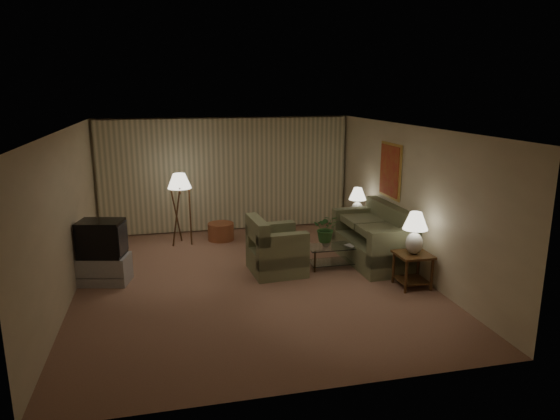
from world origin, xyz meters
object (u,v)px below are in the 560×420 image
at_px(side_table_near, 413,264).
at_px(side_table_far, 356,225).
at_px(coffee_table, 333,253).
at_px(tv_cabinet, 104,269).
at_px(table_lamp_near, 415,229).
at_px(sofa, 373,240).
at_px(floor_lamp, 181,208).
at_px(vase, 326,243).
at_px(table_lamp_far, 357,200).
at_px(ottoman, 221,231).
at_px(armchair, 277,251).
at_px(crt_tv, 101,238).

height_order(side_table_near, side_table_far, same).
height_order(coffee_table, tv_cabinet, tv_cabinet).
height_order(side_table_far, tv_cabinet, side_table_far).
xyz_separation_m(side_table_near, coffee_table, (-1.00, 1.25, -0.14)).
bearing_deg(table_lamp_near, tv_cabinet, 165.06).
relative_size(sofa, floor_lamp, 1.30).
bearing_deg(side_table_far, vase, -130.54).
distance_m(table_lamp_far, vase, 1.84).
xyz_separation_m(side_table_far, floor_lamp, (-3.78, 0.80, 0.42)).
xyz_separation_m(sofa, ottoman, (-2.75, 2.16, -0.25)).
bearing_deg(table_lamp_near, armchair, 149.97).
bearing_deg(coffee_table, sofa, 6.67).
xyz_separation_m(coffee_table, crt_tv, (-4.20, 0.14, 0.54)).
relative_size(sofa, crt_tv, 2.43).
bearing_deg(ottoman, coffee_table, -49.97).
distance_m(armchair, table_lamp_near, 2.53).
height_order(tv_cabinet, vase, vase).
relative_size(armchair, side_table_near, 1.89).
xyz_separation_m(side_table_far, coffee_table, (-1.00, -1.35, -0.13)).
xyz_separation_m(ottoman, vase, (1.75, -2.26, 0.29)).
xyz_separation_m(sofa, side_table_near, (0.15, -1.35, -0.03)).
distance_m(armchair, table_lamp_far, 2.59).
bearing_deg(ottoman, crt_tv, -137.27).
xyz_separation_m(table_lamp_near, tv_cabinet, (-5.20, 1.39, -0.78)).
xyz_separation_m(sofa, vase, (-1.00, -0.10, 0.05)).
relative_size(table_lamp_far, crt_tv, 0.77).
bearing_deg(crt_tv, side_table_near, -1.76).
distance_m(side_table_near, ottoman, 4.56).
xyz_separation_m(side_table_far, ottoman, (-2.90, 0.91, -0.21)).
relative_size(side_table_far, tv_cabinet, 0.63).
xyz_separation_m(table_lamp_far, floor_lamp, (-3.78, 0.80, -0.16)).
bearing_deg(sofa, table_lamp_near, 4.75).
xyz_separation_m(table_lamp_far, vase, (-1.15, -1.35, -0.50)).
bearing_deg(table_lamp_near, sofa, 96.34).
height_order(table_lamp_near, coffee_table, table_lamp_near).
bearing_deg(armchair, floor_lamp, 33.05).
height_order(side_table_far, vase, side_table_far).
distance_m(coffee_table, crt_tv, 4.23).
xyz_separation_m(table_lamp_near, ottoman, (-2.90, 3.51, -0.84)).
relative_size(table_lamp_near, vase, 5.06).
distance_m(sofa, armchair, 1.98).
height_order(side_table_near, floor_lamp, floor_lamp).
relative_size(armchair, side_table_far, 1.89).
xyz_separation_m(crt_tv, floor_lamp, (1.42, 2.01, 0.01)).
xyz_separation_m(coffee_table, tv_cabinet, (-4.20, 0.14, -0.02)).
relative_size(armchair, table_lamp_far, 1.74).
bearing_deg(side_table_near, armchair, 149.97).
bearing_deg(table_lamp_near, vase, 132.73).
relative_size(table_lamp_far, floor_lamp, 0.41).
bearing_deg(table_lamp_far, tv_cabinet, -166.88).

